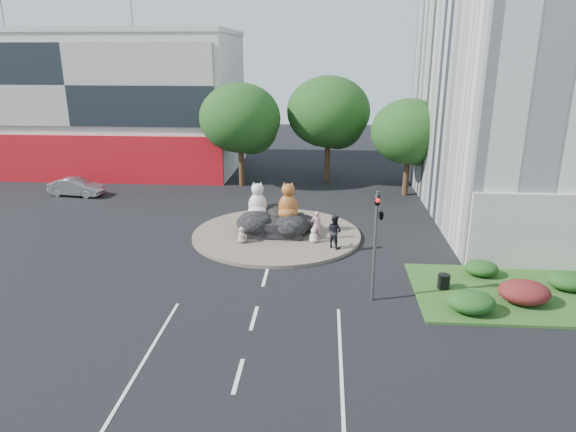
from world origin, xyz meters
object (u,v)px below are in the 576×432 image
(cat_white, at_px, (258,199))
(pedestrian_dark, at_px, (334,231))
(cat_tabby, at_px, (288,200))
(pedestrian_pink, at_px, (316,225))
(parked_car, at_px, (76,187))
(kitten_white, at_px, (314,235))
(litter_bin, at_px, (444,281))
(kitten_calico, at_px, (242,234))

(cat_white, relative_size, pedestrian_dark, 1.13)
(cat_tabby, distance_m, pedestrian_pink, 2.28)
(pedestrian_dark, height_order, parked_car, pedestrian_dark)
(pedestrian_pink, height_order, parked_car, pedestrian_pink)
(kitten_white, distance_m, parked_car, 20.62)
(parked_car, bearing_deg, pedestrian_dark, -110.10)
(cat_white, distance_m, parked_car, 16.80)
(cat_tabby, height_order, litter_bin, cat_tabby)
(kitten_white, distance_m, pedestrian_dark, 1.45)
(cat_white, height_order, kitten_calico, cat_white)
(cat_tabby, relative_size, litter_bin, 3.31)
(cat_white, xyz_separation_m, kitten_white, (3.40, -1.86, -1.52))
(kitten_white, height_order, litter_bin, kitten_white)
(pedestrian_dark, bearing_deg, cat_tabby, -1.54)
(cat_white, bearing_deg, litter_bin, -41.17)
(pedestrian_dark, distance_m, parked_car, 21.98)
(kitten_white, distance_m, litter_bin, 8.14)
(kitten_white, xyz_separation_m, pedestrian_dark, (1.15, -0.73, 0.50))
(cat_white, relative_size, pedestrian_pink, 1.25)
(cat_white, bearing_deg, cat_tabby, -15.04)
(pedestrian_dark, height_order, litter_bin, pedestrian_dark)
(kitten_white, relative_size, parked_car, 0.21)
(parked_car, bearing_deg, cat_white, -109.40)
(cat_tabby, xyz_separation_m, parked_car, (-16.81, 7.88, -1.53))
(pedestrian_pink, relative_size, litter_bin, 2.50)
(cat_white, height_order, pedestrian_pink, cat_white)
(cat_white, bearing_deg, kitten_white, -32.58)
(cat_tabby, bearing_deg, cat_white, 167.69)
(kitten_white, distance_m, pedestrian_pink, 0.67)
(kitten_calico, relative_size, pedestrian_pink, 0.57)
(kitten_calico, height_order, pedestrian_pink, pedestrian_pink)
(kitten_white, bearing_deg, parked_car, 146.23)
(kitten_calico, distance_m, pedestrian_dark, 5.23)
(pedestrian_dark, bearing_deg, kitten_white, 5.52)
(cat_tabby, relative_size, kitten_white, 2.58)
(cat_tabby, height_order, pedestrian_pink, cat_tabby)
(kitten_calico, height_order, kitten_white, kitten_calico)
(kitten_calico, height_order, pedestrian_dark, pedestrian_dark)
(cat_white, bearing_deg, parked_car, 149.37)
(kitten_white, xyz_separation_m, pedestrian_pink, (0.14, 0.51, 0.41))
(pedestrian_pink, height_order, litter_bin, pedestrian_pink)
(parked_car, bearing_deg, pedestrian_pink, -108.33)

